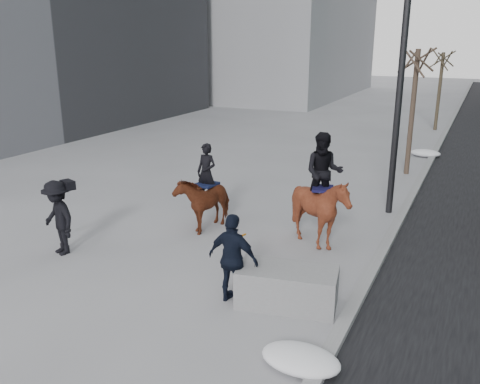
% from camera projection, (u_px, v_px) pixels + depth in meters
% --- Properties ---
extents(ground, '(120.00, 120.00, 0.00)m').
position_uv_depth(ground, '(216.00, 274.00, 10.83)').
color(ground, gray).
rests_on(ground, ground).
extents(curb, '(0.25, 90.00, 0.12)m').
position_uv_depth(curb, '(422.00, 176.00, 18.17)').
color(curb, gray).
rests_on(curb, ground).
extents(planter, '(1.97, 1.24, 0.73)m').
position_uv_depth(planter, '(287.00, 287.00, 9.49)').
color(planter, gray).
rests_on(planter, ground).
extents(tree_near, '(1.20, 1.20, 4.95)m').
position_uv_depth(tree_near, '(413.00, 106.00, 18.04)').
color(tree_near, '#382921').
rests_on(tree_near, ground).
extents(tree_far, '(1.20, 1.20, 4.53)m').
position_uv_depth(tree_far, '(440.00, 88.00, 26.96)').
color(tree_far, '#382F21').
rests_on(tree_far, ground).
extents(mounted_left, '(0.98, 1.80, 2.22)m').
position_uv_depth(mounted_left, '(205.00, 197.00, 13.30)').
color(mounted_left, '#4D1E0F').
rests_on(mounted_left, ground).
extents(mounted_right, '(1.81, 1.94, 2.75)m').
position_uv_depth(mounted_right, '(321.00, 202.00, 11.96)').
color(mounted_right, '#4D1C0F').
rests_on(mounted_right, ground).
extents(feeder, '(1.05, 0.88, 1.75)m').
position_uv_depth(feeder, '(233.00, 259.00, 9.46)').
color(feeder, black).
rests_on(feeder, ground).
extents(camera_crew, '(1.29, 1.00, 1.75)m').
position_uv_depth(camera_crew, '(58.00, 217.00, 11.61)').
color(camera_crew, black).
rests_on(camera_crew, ground).
extents(lamppost, '(0.25, 2.58, 9.09)m').
position_uv_depth(lamppost, '(404.00, 31.00, 12.99)').
color(lamppost, black).
rests_on(lamppost, ground).
extents(snow_piles, '(1.24, 16.64, 0.32)m').
position_uv_depth(snow_piles, '(391.00, 211.00, 14.28)').
color(snow_piles, white).
rests_on(snow_piles, ground).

